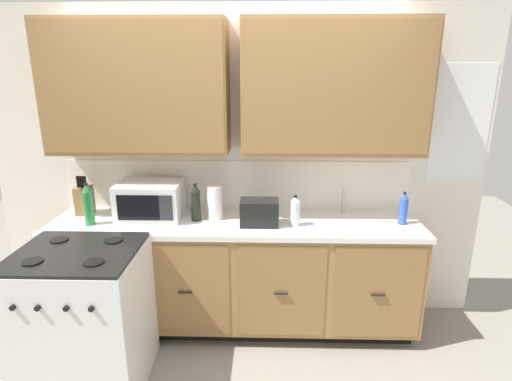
{
  "coord_description": "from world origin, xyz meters",
  "views": [
    {
      "loc": [
        0.24,
        -2.64,
        2.02
      ],
      "look_at": [
        0.16,
        0.27,
        1.16
      ],
      "focal_mm": 28.99,
      "sensor_mm": 36.0,
      "label": 1
    }
  ],
  "objects_px": {
    "bottle_clear": "(295,211)",
    "bottle_blue": "(403,209)",
    "microwave": "(150,200)",
    "paper_towel_roll": "(215,202)",
    "bottle_green": "(88,205)",
    "toaster": "(259,212)",
    "stove_range": "(84,318)",
    "bottle_dark": "(196,203)",
    "knife_block": "(84,200)"
  },
  "relations": [
    {
      "from": "toaster",
      "to": "bottle_green",
      "type": "bearing_deg",
      "value": -178.6
    },
    {
      "from": "microwave",
      "to": "stove_range",
      "type": "bearing_deg",
      "value": -112.59
    },
    {
      "from": "microwave",
      "to": "bottle_dark",
      "type": "xyz_separation_m",
      "value": [
        0.36,
        -0.05,
        -0.0
      ]
    },
    {
      "from": "microwave",
      "to": "bottle_dark",
      "type": "height_order",
      "value": "bottle_dark"
    },
    {
      "from": "bottle_clear",
      "to": "knife_block",
      "type": "bearing_deg",
      "value": 172.51
    },
    {
      "from": "microwave",
      "to": "bottle_clear",
      "type": "relative_size",
      "value": 2.07
    },
    {
      "from": "toaster",
      "to": "bottle_clear",
      "type": "distance_m",
      "value": 0.26
    },
    {
      "from": "bottle_blue",
      "to": "toaster",
      "type": "bearing_deg",
      "value": -177.69
    },
    {
      "from": "bottle_dark",
      "to": "paper_towel_roll",
      "type": "bearing_deg",
      "value": 15.27
    },
    {
      "from": "knife_block",
      "to": "bottle_green",
      "type": "relative_size",
      "value": 0.97
    },
    {
      "from": "stove_range",
      "to": "microwave",
      "type": "height_order",
      "value": "microwave"
    },
    {
      "from": "knife_block",
      "to": "bottle_dark",
      "type": "height_order",
      "value": "knife_block"
    },
    {
      "from": "bottle_dark",
      "to": "microwave",
      "type": "bearing_deg",
      "value": 171.99
    },
    {
      "from": "stove_range",
      "to": "microwave",
      "type": "xyz_separation_m",
      "value": [
        0.29,
        0.69,
        0.58
      ]
    },
    {
      "from": "microwave",
      "to": "bottle_green",
      "type": "distance_m",
      "value": 0.44
    },
    {
      "from": "microwave",
      "to": "knife_block",
      "type": "height_order",
      "value": "knife_block"
    },
    {
      "from": "bottle_blue",
      "to": "bottle_green",
      "type": "distance_m",
      "value": 2.31
    },
    {
      "from": "stove_range",
      "to": "bottle_clear",
      "type": "height_order",
      "value": "bottle_clear"
    },
    {
      "from": "bottle_blue",
      "to": "stove_range",
      "type": "bearing_deg",
      "value": -164.71
    },
    {
      "from": "toaster",
      "to": "bottle_dark",
      "type": "height_order",
      "value": "bottle_dark"
    },
    {
      "from": "toaster",
      "to": "knife_block",
      "type": "height_order",
      "value": "knife_block"
    },
    {
      "from": "toaster",
      "to": "paper_towel_roll",
      "type": "bearing_deg",
      "value": 160.66
    },
    {
      "from": "stove_range",
      "to": "bottle_clear",
      "type": "relative_size",
      "value": 4.09
    },
    {
      "from": "stove_range",
      "to": "bottle_green",
      "type": "xyz_separation_m",
      "value": [
        -0.12,
        0.52,
        0.6
      ]
    },
    {
      "from": "paper_towel_roll",
      "to": "microwave",
      "type": "bearing_deg",
      "value": 178.61
    },
    {
      "from": "stove_range",
      "to": "bottle_blue",
      "type": "relative_size",
      "value": 3.85
    },
    {
      "from": "microwave",
      "to": "bottle_green",
      "type": "xyz_separation_m",
      "value": [
        -0.41,
        -0.16,
        0.02
      ]
    },
    {
      "from": "stove_range",
      "to": "knife_block",
      "type": "distance_m",
      "value": 0.98
    },
    {
      "from": "paper_towel_roll",
      "to": "bottle_blue",
      "type": "height_order",
      "value": "paper_towel_roll"
    },
    {
      "from": "stove_range",
      "to": "paper_towel_roll",
      "type": "height_order",
      "value": "paper_towel_roll"
    },
    {
      "from": "microwave",
      "to": "bottle_blue",
      "type": "xyz_separation_m",
      "value": [
        1.9,
        -0.09,
        -0.02
      ]
    },
    {
      "from": "microwave",
      "to": "paper_towel_roll",
      "type": "xyz_separation_m",
      "value": [
        0.5,
        -0.01,
        -0.01
      ]
    },
    {
      "from": "knife_block",
      "to": "microwave",
      "type": "bearing_deg",
      "value": -7.69
    },
    {
      "from": "bottle_clear",
      "to": "bottle_blue",
      "type": "distance_m",
      "value": 0.8
    },
    {
      "from": "paper_towel_roll",
      "to": "bottle_clear",
      "type": "bearing_deg",
      "value": -12.22
    },
    {
      "from": "bottle_blue",
      "to": "bottle_clear",
      "type": "bearing_deg",
      "value": -176.18
    },
    {
      "from": "bottle_blue",
      "to": "paper_towel_roll",
      "type": "bearing_deg",
      "value": 176.84
    },
    {
      "from": "bottle_green",
      "to": "bottle_clear",
      "type": "bearing_deg",
      "value": 0.75
    },
    {
      "from": "bottle_dark",
      "to": "toaster",
      "type": "bearing_deg",
      "value": -9.64
    },
    {
      "from": "bottle_clear",
      "to": "bottle_green",
      "type": "relative_size",
      "value": 0.73
    },
    {
      "from": "knife_block",
      "to": "bottle_dark",
      "type": "relative_size",
      "value": 1.08
    },
    {
      "from": "stove_range",
      "to": "toaster",
      "type": "bearing_deg",
      "value": 26.24
    },
    {
      "from": "paper_towel_roll",
      "to": "bottle_clear",
      "type": "height_order",
      "value": "paper_towel_roll"
    },
    {
      "from": "knife_block",
      "to": "paper_towel_roll",
      "type": "height_order",
      "value": "knife_block"
    },
    {
      "from": "stove_range",
      "to": "knife_block",
      "type": "bearing_deg",
      "value": 109.02
    },
    {
      "from": "toaster",
      "to": "bottle_green",
      "type": "relative_size",
      "value": 0.88
    },
    {
      "from": "bottle_dark",
      "to": "bottle_green",
      "type": "relative_size",
      "value": 0.9
    },
    {
      "from": "stove_range",
      "to": "bottle_green",
      "type": "bearing_deg",
      "value": 103.4
    },
    {
      "from": "microwave",
      "to": "bottle_clear",
      "type": "bearing_deg",
      "value": -7.39
    },
    {
      "from": "bottle_dark",
      "to": "bottle_clear",
      "type": "bearing_deg",
      "value": -7.1
    }
  ]
}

